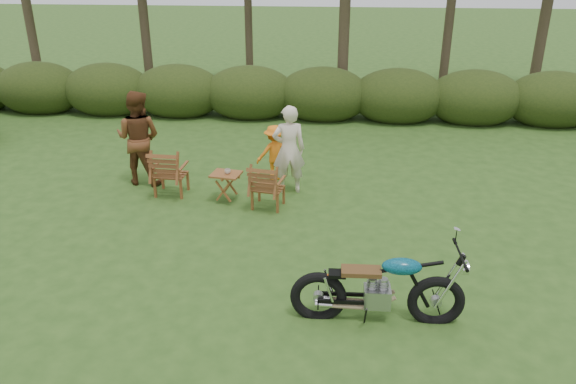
# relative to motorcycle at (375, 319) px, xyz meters

# --- Properties ---
(ground) EXTENTS (80.00, 80.00, 0.00)m
(ground) POSITION_rel_motorcycle_xyz_m (-0.99, 0.02, 0.00)
(ground) COLOR #294818
(ground) RESTS_ON ground
(motorcycle) EXTENTS (2.05, 0.83, 1.16)m
(motorcycle) POSITION_rel_motorcycle_xyz_m (0.00, 0.00, 0.00)
(motorcycle) COLOR #0C85A8
(motorcycle) RESTS_ON ground
(lawn_chair_right) EXTENTS (0.69, 0.69, 0.86)m
(lawn_chair_right) POSITION_rel_motorcycle_xyz_m (-1.76, 3.17, 0.00)
(lawn_chair_right) COLOR brown
(lawn_chair_right) RESTS_ON ground
(lawn_chair_left) EXTENTS (0.66, 0.66, 0.93)m
(lawn_chair_left) POSITION_rel_motorcycle_xyz_m (-3.65, 3.59, 0.00)
(lawn_chair_left) COLOR brown
(lawn_chair_left) RESTS_ON ground
(side_table) EXTENTS (0.60, 0.53, 0.55)m
(side_table) POSITION_rel_motorcycle_xyz_m (-2.55, 3.35, 0.28)
(side_table) COLOR brown
(side_table) RESTS_ON ground
(cup) EXTENTS (0.12, 0.12, 0.09)m
(cup) POSITION_rel_motorcycle_xyz_m (-2.51, 3.34, 0.59)
(cup) COLOR #C2B2A0
(cup) RESTS_ON side_table
(adult_a) EXTENTS (0.68, 0.52, 1.69)m
(adult_a) POSITION_rel_motorcycle_xyz_m (-1.45, 3.91, 0.00)
(adult_a) COLOR beige
(adult_a) RESTS_ON ground
(adult_b) EXTENTS (0.97, 0.80, 1.85)m
(adult_b) POSITION_rel_motorcycle_xyz_m (-4.39, 4.10, 0.00)
(adult_b) COLOR brown
(adult_b) RESTS_ON ground
(child) EXTENTS (0.82, 0.66, 1.11)m
(child) POSITION_rel_motorcycle_xyz_m (-1.80, 4.52, 0.00)
(child) COLOR orange
(child) RESTS_ON ground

